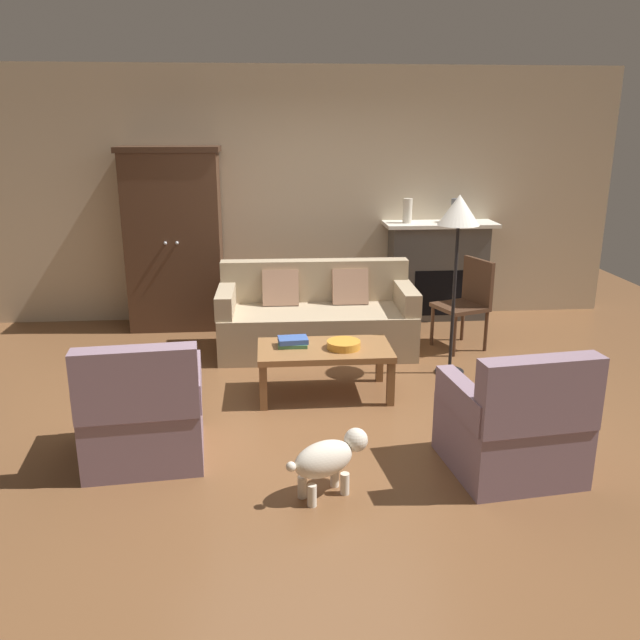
{
  "coord_description": "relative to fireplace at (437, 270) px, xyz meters",
  "views": [
    {
      "loc": [
        -0.42,
        -4.96,
        2.2
      ],
      "look_at": [
        0.04,
        0.49,
        0.55
      ],
      "focal_mm": 36.86,
      "sensor_mm": 36.0,
      "label": 1
    }
  ],
  "objects": [
    {
      "name": "fireplace",
      "position": [
        0.0,
        0.0,
        0.0
      ],
      "size": [
        1.26,
        0.48,
        1.12
      ],
      "color": "#4C4947",
      "rests_on": "ground"
    },
    {
      "name": "armoire",
      "position": [
        -2.95,
        -0.08,
        0.42
      ],
      "size": [
        1.06,
        0.57,
        1.96
      ],
      "color": "#472D1E",
      "rests_on": "ground"
    },
    {
      "name": "back_wall",
      "position": [
        -1.55,
        0.25,
        0.83
      ],
      "size": [
        7.2,
        0.1,
        2.8
      ],
      "primitive_type": "cube",
      "color": "beige",
      "rests_on": "ground"
    },
    {
      "name": "ground_plane",
      "position": [
        -1.55,
        -2.3,
        -0.57
      ],
      "size": [
        9.6,
        9.6,
        0.0
      ],
      "primitive_type": "plane",
      "color": "brown"
    },
    {
      "name": "side_chair_wooden",
      "position": [
        0.04,
        -1.05,
        -0.06
      ],
      "size": [
        0.56,
        0.56,
        0.9
      ],
      "color": "#472D1E",
      "rests_on": "ground"
    },
    {
      "name": "coffee_table",
      "position": [
        -1.5,
        -2.16,
        -0.2
      ],
      "size": [
        1.1,
        0.6,
        0.42
      ],
      "color": "olive",
      "rests_on": "ground"
    },
    {
      "name": "floor_lamp",
      "position": [
        -0.32,
        -1.76,
        0.82
      ],
      "size": [
        0.36,
        0.36,
        1.62
      ],
      "color": "black",
      "rests_on": "ground"
    },
    {
      "name": "fruit_bowl",
      "position": [
        -1.35,
        -2.2,
        -0.12
      ],
      "size": [
        0.28,
        0.28,
        0.06
      ],
      "primitive_type": "cylinder",
      "color": "orange",
      "rests_on": "coffee_table"
    },
    {
      "name": "couch",
      "position": [
        -1.48,
        -1.01,
        -0.25
      ],
      "size": [
        1.94,
        0.89,
        0.86
      ],
      "color": "tan",
      "rests_on": "ground"
    },
    {
      "name": "armchair_near_left",
      "position": [
        -2.81,
        -3.15,
        -0.25
      ],
      "size": [
        0.84,
        0.84,
        0.88
      ],
      "color": "gray",
      "rests_on": "ground"
    },
    {
      "name": "mantel_vase_cream",
      "position": [
        -0.38,
        -0.02,
        0.69
      ],
      "size": [
        0.1,
        0.1,
        0.27
      ],
      "primitive_type": "cylinder",
      "color": "beige",
      "rests_on": "fireplace"
    },
    {
      "name": "book_stack",
      "position": [
        -1.76,
        -2.11,
        -0.11
      ],
      "size": [
        0.25,
        0.19,
        0.07
      ],
      "color": "#427A4C",
      "rests_on": "coffee_table"
    },
    {
      "name": "mantel_vase_slate",
      "position": [
        0.18,
        -0.02,
        0.68
      ],
      "size": [
        0.13,
        0.13,
        0.26
      ],
      "primitive_type": "cylinder",
      "color": "#565B66",
      "rests_on": "fireplace"
    },
    {
      "name": "dog",
      "position": [
        -1.62,
        -3.71,
        -0.32
      ],
      "size": [
        0.52,
        0.37,
        0.39
      ],
      "color": "beige",
      "rests_on": "ground"
    },
    {
      "name": "armchair_near_right",
      "position": [
        -0.4,
        -3.53,
        -0.25
      ],
      "size": [
        0.86,
        0.85,
        0.88
      ],
      "color": "gray",
      "rests_on": "ground"
    }
  ]
}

